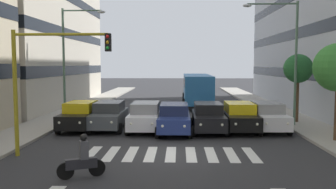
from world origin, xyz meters
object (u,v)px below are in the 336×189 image
car_1 (240,117)px  car_2 (208,117)px  car_0 (267,116)px  car_3 (174,118)px  street_lamp_right (70,52)px  street_tree_1 (298,69)px  street_lamp_left (287,50)px  car_4 (145,116)px  car_5 (109,115)px  bus_behind_traffic (197,87)px  traffic_light_gantry (43,72)px  car_6 (80,115)px  motorcycle_with_rider (82,160)px

car_1 → car_2: (1.91, 0.26, 0.00)m
car_0 → car_3: (5.64, 0.99, 0.00)m
street_lamp_right → street_tree_1: street_lamp_right is taller
street_lamp_left → car_4: bearing=10.5°
car_5 → bus_behind_traffic: bearing=-114.6°
street_tree_1 → car_3: bearing=23.2°
car_5 → traffic_light_gantry: traffic_light_gantry is taller
car_6 → street_lamp_right: 5.45m
car_1 → car_2: bearing=7.6°
car_2 → car_3: same height
traffic_light_gantry → street_lamp_left: bearing=-148.5°
car_4 → car_6: 4.04m
bus_behind_traffic → traffic_light_gantry: 21.36m
car_1 → motorcycle_with_rider: size_ratio=2.78×
motorcycle_with_rider → street_lamp_right: bearing=-71.7°
car_2 → traffic_light_gantry: 10.09m
car_5 → street_lamp_right: size_ratio=0.57×
street_lamp_left → street_lamp_right: street_lamp_left is taller
car_0 → street_lamp_right: size_ratio=0.57×
car_4 → traffic_light_gantry: size_ratio=0.81×
car_4 → street_lamp_left: size_ratio=0.57×
car_2 → street_tree_1: size_ratio=0.97×
car_6 → bus_behind_traffic: (-7.81, -13.47, 0.97)m
car_4 → car_6: bearing=-3.5°
car_0 → car_5: (9.69, -0.14, 0.00)m
car_6 → bus_behind_traffic: 15.60m
motorcycle_with_rider → car_3: bearing=-110.4°
car_0 → bus_behind_traffic: (3.62, -13.42, 0.97)m
car_4 → car_6: same height
street_tree_1 → car_0: bearing=44.4°
car_0 → traffic_light_gantry: size_ratio=0.81×
car_6 → car_0: bearing=-179.8°
car_3 → traffic_light_gantry: traffic_light_gantry is taller
street_lamp_right → bus_behind_traffic: bearing=-132.9°
bus_behind_traffic → car_6: bearing=59.9°
car_5 → motorcycle_with_rider: car_5 is taller
street_tree_1 → car_4: bearing=15.9°
bus_behind_traffic → motorcycle_with_rider: size_ratio=6.57×
car_5 → street_lamp_right: street_lamp_right is taller
car_0 → car_5: same height
car_0 → traffic_light_gantry: traffic_light_gantry is taller
car_3 → car_0: bearing=-170.0°
car_2 → car_0: bearing=-172.5°
car_4 → car_3: bearing=158.3°
car_3 → motorcycle_with_rider: car_3 is taller
car_2 → car_5: size_ratio=1.00×
bus_behind_traffic → street_lamp_right: bearing=47.1°
car_6 → motorcycle_with_rider: 9.75m
car_2 → traffic_light_gantry: traffic_light_gantry is taller
car_0 → street_lamp_left: size_ratio=0.57×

